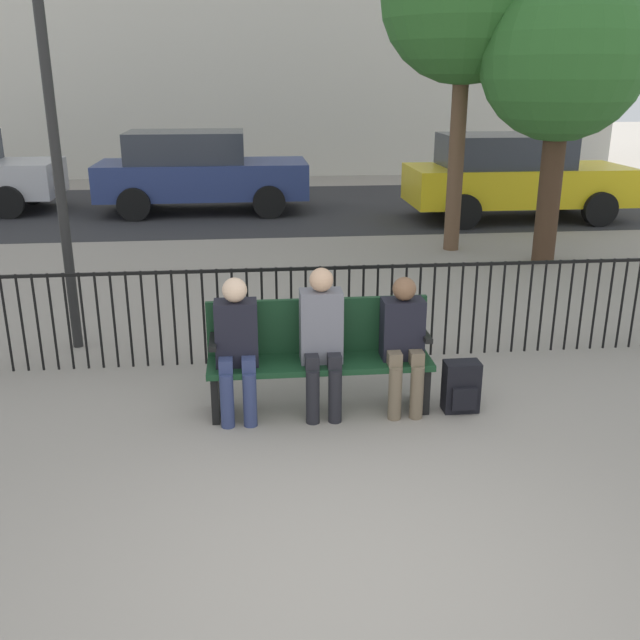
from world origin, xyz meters
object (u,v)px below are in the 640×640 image
object	(u,v)px
tree_1	(563,59)
parked_car_0	(198,171)
park_bench	(319,351)
lamp_post	(47,82)
seated_person_2	(403,338)
backpack	(461,387)
seated_person_0	(237,342)
parked_car_2	(513,176)
seated_person_1	(322,335)

from	to	relation	value
tree_1	parked_car_0	bearing A→B (deg)	138.60
park_bench	lamp_post	distance (m)	3.57
seated_person_2	backpack	size ratio (longest dim) A/B	2.63
seated_person_0	parked_car_2	distance (m)	9.66
park_bench	backpack	size ratio (longest dim) A/B	4.23
backpack	tree_1	world-z (taller)	tree_1
seated_person_1	parked_car_2	bearing A→B (deg)	60.48
seated_person_2	parked_car_0	bearing A→B (deg)	102.89
seated_person_0	seated_person_1	world-z (taller)	seated_person_1
backpack	tree_1	xyz separation A→B (m)	(2.72, 4.85, 2.67)
seated_person_1	parked_car_0	distance (m)	9.64
lamp_post	parked_car_2	size ratio (longest dim) A/B	0.95
parked_car_0	parked_car_2	bearing A→B (deg)	-13.11
seated_person_0	backpack	size ratio (longest dim) A/B	2.71
parked_car_0	backpack	bearing A→B (deg)	-74.46
lamp_post	park_bench	bearing A→B (deg)	-35.36
seated_person_0	seated_person_2	distance (m)	1.35
park_bench	seated_person_1	xyz separation A→B (m)	(0.01, -0.13, 0.19)
seated_person_2	lamp_post	world-z (taller)	lamp_post
backpack	lamp_post	xyz separation A→B (m)	(-3.51, 1.88, 2.40)
seated_person_1	parked_car_2	distance (m)	9.31
seated_person_2	park_bench	bearing A→B (deg)	168.88
seated_person_2	tree_1	bearing A→B (deg)	56.03
seated_person_0	lamp_post	bearing A→B (deg)	132.96
seated_person_1	lamp_post	bearing A→B (deg)	142.72
seated_person_0	tree_1	bearing A→B (deg)	46.24
seated_person_2	parked_car_0	distance (m)	9.77
lamp_post	backpack	bearing A→B (deg)	-28.12
lamp_post	seated_person_0	bearing A→B (deg)	-47.04
park_bench	seated_person_0	world-z (taller)	seated_person_0
lamp_post	parked_car_2	world-z (taller)	lamp_post
seated_person_2	lamp_post	size ratio (longest dim) A/B	0.29
park_bench	lamp_post	size ratio (longest dim) A/B	0.46
tree_1	parked_car_2	xyz separation A→B (m)	(0.70, 3.33, -2.04)
tree_1	parked_car_2	distance (m)	3.97
park_bench	lamp_post	xyz separation A→B (m)	(-2.35, 1.66, 2.12)
parked_car_0	parked_car_2	distance (m)	6.26
parked_car_2	park_bench	bearing A→B (deg)	-119.96
parked_car_0	parked_car_2	xyz separation A→B (m)	(6.09, -1.42, 0.00)
parked_car_2	backpack	bearing A→B (deg)	-112.72
parked_car_0	seated_person_1	bearing A→B (deg)	-80.99
tree_1	seated_person_2	bearing A→B (deg)	-123.97
seated_person_2	backpack	bearing A→B (deg)	-9.21
seated_person_0	tree_1	distance (m)	6.96
tree_1	parked_car_0	xyz separation A→B (m)	(-5.39, 4.75, -2.04)
seated_person_1	backpack	world-z (taller)	seated_person_1
park_bench	backpack	distance (m)	1.22
backpack	lamp_post	world-z (taller)	lamp_post
seated_person_1	parked_car_0	xyz separation A→B (m)	(-1.51, 9.52, 0.16)
backpack	parked_car_0	size ratio (longest dim) A/B	0.10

